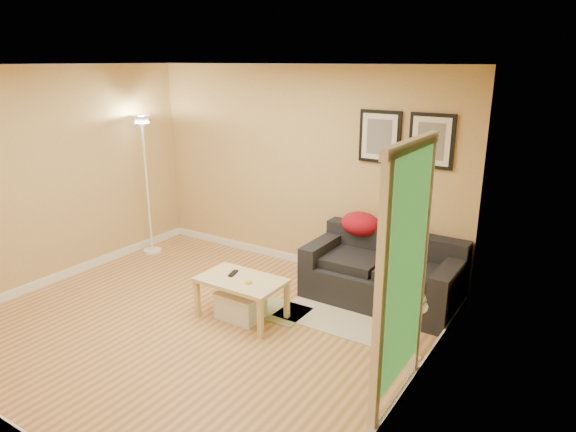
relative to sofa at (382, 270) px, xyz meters
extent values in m
plane|color=tan|center=(-1.38, -1.53, -0.38)|extent=(4.50, 4.50, 0.00)
plane|color=white|center=(-1.38, -1.53, 2.23)|extent=(4.50, 4.50, 0.00)
plane|color=tan|center=(-1.38, 0.47, 0.92)|extent=(4.50, 0.00, 4.50)
plane|color=tan|center=(-3.63, -1.53, 0.92)|extent=(0.00, 4.00, 4.00)
plane|color=tan|center=(0.87, -1.53, 0.92)|extent=(0.00, 4.00, 4.00)
cube|color=white|center=(-1.38, 0.46, -0.33)|extent=(4.50, 0.02, 0.10)
cube|color=white|center=(-1.38, -3.52, -0.33)|extent=(4.50, 0.02, 0.10)
cube|color=white|center=(-3.62, -1.53, -0.33)|extent=(0.02, 4.00, 0.10)
cube|color=white|center=(0.86, -1.53, -0.33)|extent=(0.02, 4.00, 0.10)
cube|color=beige|center=(-0.21, -0.57, -0.37)|extent=(1.25, 0.85, 0.01)
cube|color=#668C4C|center=(-0.88, -0.86, -0.37)|extent=(0.70, 0.50, 0.01)
cube|color=black|center=(-1.24, -1.13, 0.08)|extent=(0.09, 0.17, 0.02)
cylinder|color=yellow|center=(-0.96, -1.24, 0.09)|extent=(0.07, 0.07, 0.03)
camera|label=1|loc=(1.98, -5.05, 2.27)|focal=31.81mm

